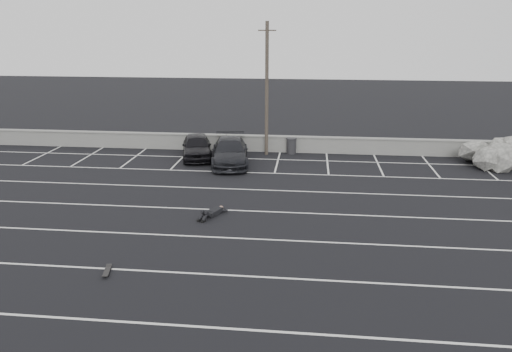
# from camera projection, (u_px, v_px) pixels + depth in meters

# --- Properties ---
(ground) EXTENTS (120.00, 120.00, 0.00)m
(ground) POSITION_uv_depth(u_px,v_px,m) (232.00, 238.00, 19.42)
(ground) COLOR black
(ground) RESTS_ON ground
(seawall) EXTENTS (50.00, 0.45, 1.06)m
(seawall) POSITION_uv_depth(u_px,v_px,m) (265.00, 143.00, 32.57)
(seawall) COLOR gray
(seawall) RESTS_ON ground
(stall_lines) EXTENTS (36.00, 20.05, 0.01)m
(stall_lines) POSITION_uv_depth(u_px,v_px,m) (245.00, 200.00, 23.62)
(stall_lines) COLOR silver
(stall_lines) RESTS_ON ground
(car_left) EXTENTS (2.75, 4.65, 1.49)m
(car_left) POSITION_uv_depth(u_px,v_px,m) (197.00, 146.00, 30.92)
(car_left) COLOR black
(car_left) RESTS_ON ground
(car_right) EXTENTS (2.85, 5.41, 1.50)m
(car_right) POSITION_uv_depth(u_px,v_px,m) (230.00, 152.00, 29.59)
(car_right) COLOR black
(car_right) RESTS_ON ground
(utility_pole) EXTENTS (1.09, 0.22, 8.19)m
(utility_pole) POSITION_uv_depth(u_px,v_px,m) (267.00, 89.00, 30.75)
(utility_pole) COLOR #4C4238
(utility_pole) RESTS_ON ground
(trash_bin) EXTENTS (0.73, 0.73, 1.02)m
(trash_bin) POSITION_uv_depth(u_px,v_px,m) (291.00, 146.00, 32.02)
(trash_bin) COLOR #2B2A2D
(trash_bin) RESTS_ON ground
(riprap_pile) EXTENTS (6.34, 4.19, 1.78)m
(riprap_pile) POSITION_uv_depth(u_px,v_px,m) (502.00, 155.00, 28.99)
(riprap_pile) COLOR #A19F96
(riprap_pile) RESTS_ON ground
(person) EXTENTS (2.48, 2.85, 0.44)m
(person) POSITION_uv_depth(u_px,v_px,m) (215.00, 209.00, 21.84)
(person) COLOR black
(person) RESTS_ON ground
(skateboard) EXTENTS (0.34, 0.76, 0.09)m
(skateboard) POSITION_uv_depth(u_px,v_px,m) (107.00, 271.00, 16.66)
(skateboard) COLOR black
(skateboard) RESTS_ON ground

